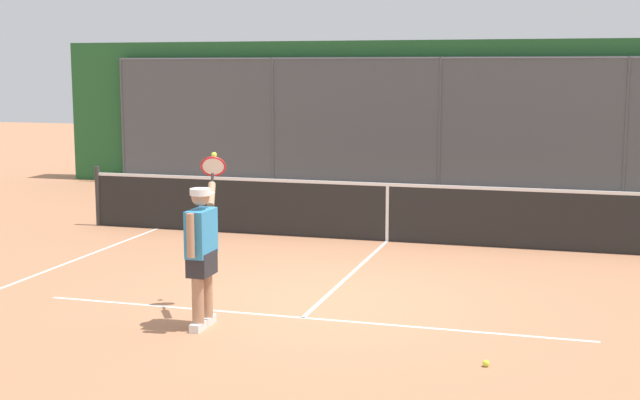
# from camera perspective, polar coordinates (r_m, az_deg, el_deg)

# --- Properties ---
(ground_plane) EXTENTS (60.00, 60.00, 0.00)m
(ground_plane) POSITION_cam_1_polar(r_m,az_deg,el_deg) (10.77, 0.07, -6.57)
(ground_plane) COLOR #B27551
(court_line_markings) EXTENTS (8.32, 8.52, 0.01)m
(court_line_markings) POSITION_cam_1_polar(r_m,az_deg,el_deg) (9.73, -1.79, -8.21)
(court_line_markings) COLOR white
(court_line_markings) RESTS_ON ground
(fence_backdrop) EXTENTS (18.67, 1.37, 3.43)m
(fence_backdrop) POSITION_cam_1_polar(r_m,az_deg,el_deg) (20.38, 8.03, 5.34)
(fence_backdrop) COLOR #474C51
(fence_backdrop) RESTS_ON ground
(tennis_net) EXTENTS (10.69, 0.09, 1.07)m
(tennis_net) POSITION_cam_1_polar(r_m,az_deg,el_deg) (14.39, 4.39, -0.74)
(tennis_net) COLOR #2D2D2D
(tennis_net) RESTS_ON ground
(tennis_player) EXTENTS (0.47, 1.32, 1.83)m
(tennis_player) POSITION_cam_1_polar(r_m,az_deg,el_deg) (9.61, -7.67, -3.07)
(tennis_player) COLOR silver
(tennis_player) RESTS_ON ground
(tennis_ball_near_baseline) EXTENTS (0.07, 0.07, 0.07)m
(tennis_ball_near_baseline) POSITION_cam_1_polar(r_m,az_deg,el_deg) (8.64, 10.70, -10.35)
(tennis_ball_near_baseline) COLOR #CCDB33
(tennis_ball_near_baseline) RESTS_ON ground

